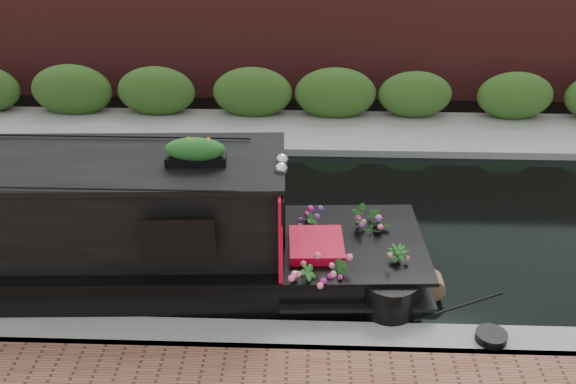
{
  "coord_description": "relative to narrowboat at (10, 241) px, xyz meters",
  "views": [
    {
      "loc": [
        1.63,
        -10.22,
        6.34
      ],
      "look_at": [
        1.29,
        -0.6,
        1.04
      ],
      "focal_mm": 40.0,
      "sensor_mm": 36.0,
      "label": 1
    }
  ],
  "objects": [
    {
      "name": "far_bank_path",
      "position": [
        3.0,
        6.21,
        -0.86
      ],
      "size": [
        40.0,
        2.4,
        0.34
      ],
      "primitive_type": "cube",
      "color": "gray",
      "rests_on": "ground"
    },
    {
      "name": "narrowboat",
      "position": [
        0.0,
        0.0,
        0.0
      ],
      "size": [
        12.45,
        2.76,
        2.89
      ],
      "rotation": [
        0.0,
        0.0,
        0.05
      ],
      "color": "black",
      "rests_on": "ground"
    },
    {
      "name": "ground",
      "position": [
        3.0,
        2.01,
        -0.86
      ],
      "size": [
        80.0,
        80.0,
        0.0
      ],
      "primitive_type": "plane",
      "color": "black",
      "rests_on": "ground"
    },
    {
      "name": "coiled_mooring_rope",
      "position": [
        7.2,
        -1.31,
        -0.55
      ],
      "size": [
        0.43,
        0.43,
        0.12
      ],
      "primitive_type": "cylinder",
      "color": "black",
      "rests_on": "near_bank_coping"
    },
    {
      "name": "near_bank_coping",
      "position": [
        3.0,
        -1.29,
        -0.86
      ],
      "size": [
        40.0,
        0.6,
        0.5
      ],
      "primitive_type": "cube",
      "color": "gray",
      "rests_on": "ground"
    },
    {
      "name": "far_hedge",
      "position": [
        3.0,
        7.11,
        -0.86
      ],
      "size": [
        40.0,
        1.1,
        2.8
      ],
      "primitive_type": "cube",
      "color": "#2E551C",
      "rests_on": "ground"
    },
    {
      "name": "rope_fender",
      "position": [
        6.61,
        -0.0,
        -0.67
      ],
      "size": [
        0.38,
        0.35,
        0.38
      ],
      "primitive_type": "cylinder",
      "rotation": [
        1.57,
        0.0,
        0.0
      ],
      "color": "#836245",
      "rests_on": "ground"
    },
    {
      "name": "far_brick_wall",
      "position": [
        3.0,
        9.21,
        -0.86
      ],
      "size": [
        40.0,
        1.0,
        8.0
      ],
      "primitive_type": "cube",
      "color": "maroon",
      "rests_on": "ground"
    }
  ]
}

